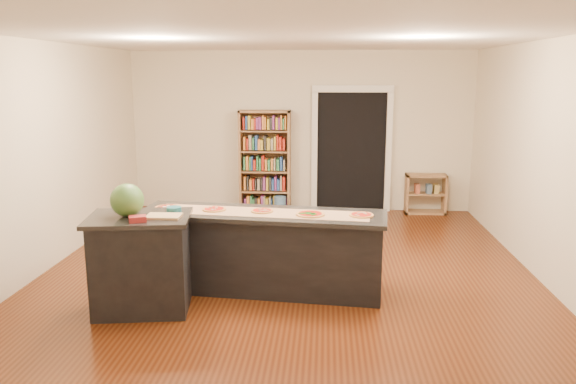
# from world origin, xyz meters

# --- Properties ---
(room) EXTENTS (6.00, 7.00, 2.80)m
(room) POSITION_xyz_m (0.00, 0.00, 1.40)
(room) COLOR beige
(room) RESTS_ON ground
(doorway) EXTENTS (1.40, 0.09, 2.21)m
(doorway) POSITION_xyz_m (0.90, 3.46, 1.20)
(doorway) COLOR black
(doorway) RESTS_ON room
(kitchen_island) EXTENTS (2.73, 0.74, 0.90)m
(kitchen_island) POSITION_xyz_m (-0.25, -0.43, 0.45)
(kitchen_island) COLOR black
(kitchen_island) RESTS_ON ground
(side_counter) EXTENTS (1.01, 0.74, 1.00)m
(side_counter) POSITION_xyz_m (-1.42, -1.08, 0.51)
(side_counter) COLOR black
(side_counter) RESTS_ON ground
(bookshelf) EXTENTS (0.89, 0.32, 1.79)m
(bookshelf) POSITION_xyz_m (-0.62, 3.29, 0.89)
(bookshelf) COLOR #9A724B
(bookshelf) RESTS_ON ground
(low_shelf) EXTENTS (0.69, 0.30, 0.69)m
(low_shelf) POSITION_xyz_m (2.20, 3.30, 0.35)
(low_shelf) COLOR #9A724B
(low_shelf) RESTS_ON ground
(waste_bin) EXTENTS (0.21, 0.21, 0.30)m
(waste_bin) POSITION_xyz_m (-0.34, 3.10, 0.15)
(waste_bin) COLOR teal
(waste_bin) RESTS_ON ground
(kraft_paper) EXTENTS (2.41, 0.67, 0.00)m
(kraft_paper) POSITION_xyz_m (-0.25, -0.45, 0.90)
(kraft_paper) COLOR #A47A55
(kraft_paper) RESTS_ON kitchen_island
(watermelon) EXTENTS (0.33, 0.33, 0.33)m
(watermelon) POSITION_xyz_m (-1.52, -1.09, 1.17)
(watermelon) COLOR #144214
(watermelon) RESTS_ON side_counter
(cutting_board) EXTENTS (0.34, 0.23, 0.02)m
(cutting_board) POSITION_xyz_m (-1.15, -1.10, 1.01)
(cutting_board) COLOR tan
(cutting_board) RESTS_ON side_counter
(package_red) EXTENTS (0.19, 0.17, 0.06)m
(package_red) POSITION_xyz_m (-1.36, -1.29, 1.03)
(package_red) COLOR maroon
(package_red) RESTS_ON side_counter
(package_teal) EXTENTS (0.15, 0.15, 0.06)m
(package_teal) POSITION_xyz_m (-1.11, -0.90, 1.03)
(package_teal) COLOR #195966
(package_teal) RESTS_ON side_counter
(pizza_a) EXTENTS (0.30, 0.30, 0.02)m
(pizza_a) POSITION_xyz_m (-1.33, -0.34, 0.92)
(pizza_a) COLOR tan
(pizza_a) RESTS_ON kitchen_island
(pizza_b) EXTENTS (0.27, 0.27, 0.02)m
(pizza_b) POSITION_xyz_m (-0.79, -0.39, 0.92)
(pizza_b) COLOR tan
(pizza_b) RESTS_ON kitchen_island
(pizza_c) EXTENTS (0.26, 0.26, 0.02)m
(pizza_c) POSITION_xyz_m (-0.25, -0.43, 0.92)
(pizza_c) COLOR tan
(pizza_c) RESTS_ON kitchen_island
(pizza_d) EXTENTS (0.30, 0.30, 0.02)m
(pizza_d) POSITION_xyz_m (0.29, -0.54, 0.92)
(pizza_d) COLOR tan
(pizza_d) RESTS_ON kitchen_island
(pizza_e) EXTENTS (0.26, 0.26, 0.02)m
(pizza_e) POSITION_xyz_m (0.84, -0.54, 0.92)
(pizza_e) COLOR tan
(pizza_e) RESTS_ON kitchen_island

